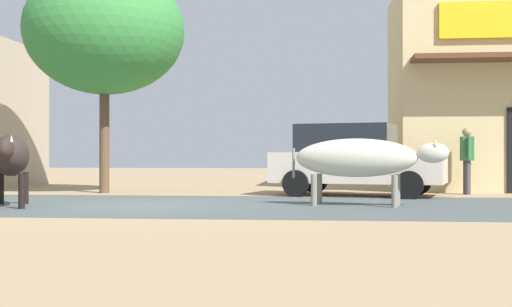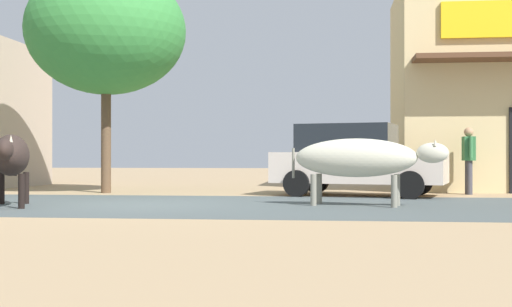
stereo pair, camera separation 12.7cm
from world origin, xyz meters
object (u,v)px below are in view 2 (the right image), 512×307
Objects in this scene: cow_near_brown at (11,156)px; cow_far_dark at (359,158)px; parked_hatchback_car at (356,159)px; pedestrian_by_shop at (469,155)px; roadside_tree at (106,31)px.

cow_near_brown reaches higher than cow_far_dark.
parked_hatchback_car is 7.51m from cow_near_brown.
roadside_tree is at bearing -177.89° from pedestrian_by_shop.
roadside_tree is 6.90m from parked_hatchback_car.
roadside_tree reaches higher than cow_far_dark.
roadside_tree is at bearing 175.19° from parked_hatchback_car.
cow_near_brown is 0.87× the size of cow_far_dark.
pedestrian_by_shop is at bearing 17.33° from parked_hatchback_car.
roadside_tree is at bearing 88.01° from cow_near_brown.
roadside_tree reaches higher than parked_hatchback_car.
pedestrian_by_shop reaches higher than cow_near_brown.
parked_hatchback_car is at bearing -162.67° from pedestrian_by_shop.
cow_far_dark is at bearing -31.69° from roadside_tree.
cow_far_dark is at bearing -90.95° from parked_hatchback_car.
pedestrian_by_shop reaches higher than cow_far_dark.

